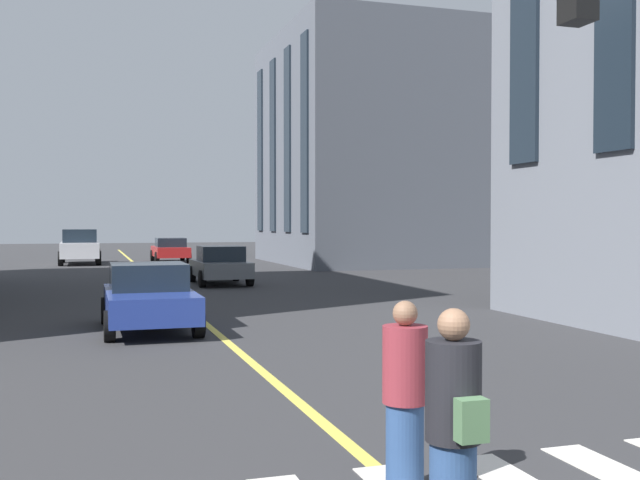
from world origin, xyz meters
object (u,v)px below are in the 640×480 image
car_blue_parked_b (149,297)px  car_grey_oncoming (220,265)px  car_white_mid (80,246)px  car_red_parked_a (170,250)px  pedestrian_near (405,398)px  pedestrian_far (454,433)px

car_blue_parked_b → car_grey_oncoming: (11.09, -3.43, 0.00)m
car_white_mid → car_red_parked_a: 4.91m
car_grey_oncoming → pedestrian_near: size_ratio=2.41×
car_white_mid → car_blue_parked_b: (-26.23, -1.56, -0.27)m
car_white_mid → pedestrian_near: bearing=-175.6°
car_blue_parked_b → car_grey_oncoming: 11.61m
car_white_mid → car_blue_parked_b: size_ratio=1.21×
car_grey_oncoming → pedestrian_far: (-22.56, 2.33, 0.15)m
car_white_mid → car_blue_parked_b: bearing=-176.6°
car_white_mid → pedestrian_near: car_white_mid is taller
car_red_parked_a → pedestrian_far: pedestrian_far is taller
car_white_mid → car_blue_parked_b: 26.28m
car_white_mid → pedestrian_near: 36.60m
car_grey_oncoming → car_blue_parked_b: bearing=162.8°
car_grey_oncoming → pedestrian_near: (-21.35, 2.15, 0.10)m
car_red_parked_a → pedestrian_far: size_ratio=2.59×
car_blue_parked_b → pedestrian_near: bearing=-172.9°
car_white_mid → pedestrian_far: size_ratio=2.77×
pedestrian_far → pedestrian_near: bearing=-8.5°
car_grey_oncoming → pedestrian_far: pedestrian_far is taller
pedestrian_near → car_grey_oncoming: bearing=-5.8°
car_blue_parked_b → pedestrian_far: size_ratio=2.30×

